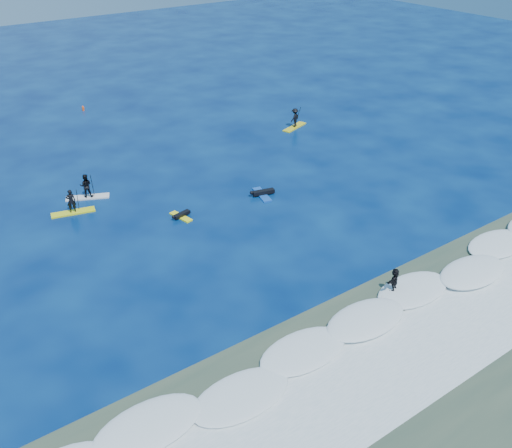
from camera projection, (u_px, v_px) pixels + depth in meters
ground at (239, 244)px, 35.64m from camera, size 160.00×160.00×0.00m
shallow_water at (413, 378)px, 25.77m from camera, size 90.00×13.00×0.01m
breaking_wave at (351, 330)px, 28.59m from camera, size 40.00×6.00×0.30m
whitewater at (396, 365)px, 26.48m from camera, size 34.00×5.00×0.02m
sup_paddler_left at (72, 205)px, 38.85m from camera, size 3.01×1.41×2.05m
sup_paddler_center at (86, 188)px, 40.74m from camera, size 3.08×1.96×2.14m
sup_paddler_right at (295, 119)px, 53.17m from camera, size 3.12×1.72×2.14m
prone_paddler_near at (181, 216)px, 38.57m from camera, size 1.49×1.93×0.39m
prone_paddler_far at (262, 193)px, 41.42m from camera, size 1.88×2.45×0.50m
wave_surfer at (394, 281)px, 30.84m from camera, size 2.10×1.26×1.47m
marker_buoy at (83, 108)px, 57.68m from camera, size 0.24×0.24×0.58m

